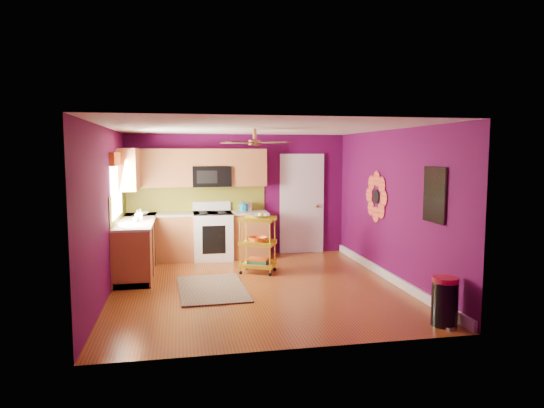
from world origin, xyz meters
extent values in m
plane|color=brown|center=(0.00, 0.00, 0.00)|extent=(5.00, 5.00, 0.00)
cube|color=#520943|center=(0.00, 2.50, 1.25)|extent=(4.50, 0.04, 2.50)
cube|color=#520943|center=(0.00, -2.50, 1.25)|extent=(4.50, 0.04, 2.50)
cube|color=#520943|center=(-2.25, 0.00, 1.25)|extent=(0.04, 5.00, 2.50)
cube|color=#520943|center=(2.25, 0.00, 1.25)|extent=(0.04, 5.00, 2.50)
cube|color=silver|center=(0.00, 0.00, 2.50)|extent=(4.50, 5.00, 0.04)
cube|color=white|center=(2.22, 0.00, 0.07)|extent=(0.05, 4.90, 0.14)
cube|color=brown|center=(-1.95, 1.35, 0.45)|extent=(0.60, 2.30, 0.90)
cube|color=brown|center=(-0.85, 2.20, 0.45)|extent=(2.80, 0.60, 0.90)
cube|color=beige|center=(-1.95, 1.35, 0.92)|extent=(0.63, 2.30, 0.04)
cube|color=beige|center=(-0.85, 2.20, 0.92)|extent=(2.80, 0.63, 0.04)
cube|color=black|center=(-1.95, 1.35, 0.05)|extent=(0.54, 2.30, 0.10)
cube|color=black|center=(-0.85, 2.20, 0.05)|extent=(2.80, 0.54, 0.10)
cube|color=white|center=(-0.55, 2.17, 0.46)|extent=(0.76, 0.66, 0.92)
cube|color=black|center=(-0.55, 2.17, 0.93)|extent=(0.76, 0.62, 0.03)
cube|color=white|center=(-0.55, 2.45, 1.04)|extent=(0.76, 0.06, 0.18)
cube|color=black|center=(-0.55, 1.84, 0.45)|extent=(0.45, 0.02, 0.55)
cube|color=brown|center=(-1.59, 2.33, 1.83)|extent=(1.32, 0.33, 0.75)
cube|color=brown|center=(0.19, 2.33, 1.83)|extent=(0.72, 0.33, 0.75)
cube|color=brown|center=(-0.55, 2.33, 2.03)|extent=(0.76, 0.33, 0.34)
cube|color=brown|center=(-2.08, 1.85, 1.83)|extent=(0.33, 1.30, 0.75)
cube|color=black|center=(-0.55, 2.30, 1.65)|extent=(0.76, 0.38, 0.40)
cube|color=brown|center=(-0.85, 2.49, 1.20)|extent=(2.80, 0.01, 0.51)
cube|color=brown|center=(-2.24, 1.35, 1.20)|extent=(0.01, 2.30, 0.51)
cube|color=white|center=(-2.23, 1.05, 1.55)|extent=(0.03, 1.20, 1.00)
cube|color=orange|center=(-2.20, 1.05, 2.02)|extent=(0.08, 1.35, 0.22)
cube|color=white|center=(1.35, 2.48, 1.02)|extent=(0.85, 0.04, 2.05)
cube|color=white|center=(1.35, 2.46, 1.02)|extent=(0.95, 0.02, 2.15)
sphere|color=#BF8C3F|center=(1.67, 2.42, 1.00)|extent=(0.07, 0.07, 0.07)
cylinder|color=black|center=(2.23, 0.60, 1.35)|extent=(0.01, 0.24, 0.24)
cube|color=teal|center=(2.23, -1.40, 1.55)|extent=(0.03, 0.52, 0.72)
cube|color=black|center=(2.21, -1.40, 1.55)|extent=(0.01, 0.56, 0.76)
cylinder|color=#BF8C3F|center=(0.00, 0.20, 2.42)|extent=(0.06, 0.06, 0.16)
cylinder|color=#BF8C3F|center=(0.00, 0.20, 2.28)|extent=(0.20, 0.20, 0.08)
cube|color=#4C2D19|center=(0.27, 0.47, 2.28)|extent=(0.47, 0.47, 0.01)
cube|color=#4C2D19|center=(-0.27, 0.47, 2.28)|extent=(0.47, 0.47, 0.01)
cube|color=#4C2D19|center=(-0.27, -0.07, 2.28)|extent=(0.47, 0.47, 0.01)
cube|color=#4C2D19|center=(0.27, -0.07, 2.28)|extent=(0.47, 0.47, 0.01)
cube|color=black|center=(-0.72, -0.01, 0.01)|extent=(1.09, 1.70, 0.02)
cylinder|color=yellow|center=(-0.16, 0.85, 0.50)|extent=(0.03, 0.03, 0.92)
cylinder|color=yellow|center=(0.32, 0.63, 0.50)|extent=(0.03, 0.03, 0.92)
cylinder|color=yellow|center=(-0.01, 1.18, 0.50)|extent=(0.03, 0.03, 0.92)
cylinder|color=yellow|center=(0.48, 0.96, 0.50)|extent=(0.03, 0.03, 0.92)
sphere|color=black|center=(-0.16, 0.85, 0.03)|extent=(0.06, 0.06, 0.06)
sphere|color=black|center=(0.32, 0.63, 0.03)|extent=(0.06, 0.06, 0.06)
sphere|color=black|center=(-0.01, 1.18, 0.03)|extent=(0.06, 0.06, 0.06)
sphere|color=black|center=(0.48, 0.96, 0.03)|extent=(0.06, 0.06, 0.06)
cube|color=yellow|center=(0.16, 0.91, 0.94)|extent=(0.72, 0.64, 0.03)
cube|color=yellow|center=(0.16, 0.91, 0.52)|extent=(0.72, 0.64, 0.03)
cube|color=yellow|center=(0.16, 0.91, 0.13)|extent=(0.72, 0.64, 0.03)
imported|color=beige|center=(0.21, 0.88, 1.00)|extent=(0.43, 0.43, 0.08)
sphere|color=yellow|center=(0.21, 0.88, 1.02)|extent=(0.11, 0.11, 0.11)
imported|color=orange|center=(0.16, 0.91, 0.59)|extent=(0.45, 0.45, 0.11)
cube|color=navy|center=(0.16, 0.91, 0.17)|extent=(0.42, 0.38, 0.04)
cube|color=#267233|center=(0.16, 0.91, 0.21)|extent=(0.42, 0.38, 0.04)
cube|color=orange|center=(0.16, 0.91, 0.24)|extent=(0.42, 0.38, 0.03)
cylinder|color=black|center=(1.99, -2.14, 0.27)|extent=(0.41, 0.41, 0.54)
cylinder|color=#B31930|center=(1.99, -2.14, 0.58)|extent=(0.32, 0.32, 0.06)
cube|color=beige|center=(1.99, -2.30, 0.01)|extent=(0.12, 0.09, 0.03)
cylinder|color=#136F93|center=(0.08, 2.26, 1.02)|extent=(0.18, 0.18, 0.16)
sphere|color=#136F93|center=(0.08, 2.26, 1.12)|extent=(0.06, 0.06, 0.06)
cube|color=beige|center=(0.14, 2.30, 1.03)|extent=(0.22, 0.15, 0.18)
imported|color=#EA3F72|center=(-1.87, 1.33, 1.04)|extent=(0.09, 0.09, 0.20)
imported|color=white|center=(-1.94, 1.57, 1.02)|extent=(0.12, 0.12, 0.16)
imported|color=white|center=(-1.88, 2.06, 0.97)|extent=(0.23, 0.23, 0.06)
imported|color=white|center=(-1.93, 1.08, 0.98)|extent=(0.11, 0.11, 0.09)
camera|label=1|loc=(-1.17, -7.42, 2.11)|focal=32.00mm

